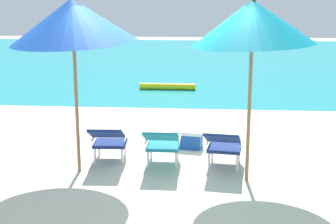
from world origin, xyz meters
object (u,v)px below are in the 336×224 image
at_px(lounge_chair_left, 108,139).
at_px(lounge_chair_right, 224,144).
at_px(lounge_chair_center, 162,142).
at_px(swim_buoy, 167,86).
at_px(cooler_box, 189,139).
at_px(beach_umbrella_left, 73,21).
at_px(beach_umbrella_right, 253,23).

xyz_separation_m(lounge_chair_left, lounge_chair_right, (1.83, -0.11, 0.00)).
xyz_separation_m(lounge_chair_left, lounge_chair_center, (0.87, -0.09, 0.00)).
relative_size(swim_buoy, lounge_chair_right, 1.71).
bearing_deg(swim_buoy, lounge_chair_right, -77.68).
xyz_separation_m(swim_buoy, lounge_chair_center, (0.45, -6.43, 0.31)).
distance_m(lounge_chair_left, lounge_chair_center, 0.87).
relative_size(lounge_chair_left, lounge_chair_right, 0.97).
xyz_separation_m(swim_buoy, cooler_box, (0.84, -5.42, 0.06)).
relative_size(lounge_chair_center, beach_umbrella_left, 0.33).
relative_size(lounge_chair_left, cooler_box, 1.76).
bearing_deg(beach_umbrella_left, cooler_box, 39.18).
bearing_deg(lounge_chair_right, lounge_chair_left, 176.49).
bearing_deg(beach_umbrella_right, beach_umbrella_left, 176.05).
bearing_deg(beach_umbrella_right, cooler_box, 120.98).
distance_m(lounge_chair_center, beach_umbrella_right, 2.33).
bearing_deg(lounge_chair_center, cooler_box, 69.36).
relative_size(lounge_chair_left, beach_umbrella_right, 0.34).
bearing_deg(beach_umbrella_left, lounge_chair_right, 7.67).
distance_m(lounge_chair_left, cooler_box, 1.57).
bearing_deg(beach_umbrella_right, lounge_chair_left, 164.84).
height_order(lounge_chair_left, cooler_box, lounge_chair_left).
distance_m(swim_buoy, lounge_chair_right, 6.61).
distance_m(swim_buoy, beach_umbrella_left, 7.14).
bearing_deg(cooler_box, lounge_chair_left, -143.63).
bearing_deg(cooler_box, beach_umbrella_right, -59.02).
bearing_deg(beach_umbrella_left, lounge_chair_center, 14.21).
relative_size(lounge_chair_center, cooler_box, 1.70).
height_order(lounge_chair_left, beach_umbrella_right, beach_umbrella_right).
height_order(lounge_chair_left, beach_umbrella_left, beach_umbrella_left).
distance_m(lounge_chair_left, beach_umbrella_left, 1.96).
bearing_deg(lounge_chair_center, beach_umbrella_right, -20.93).
height_order(beach_umbrella_left, cooler_box, beach_umbrella_left).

